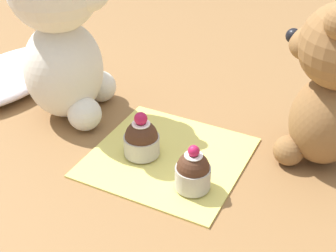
# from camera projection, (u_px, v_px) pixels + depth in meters

# --- Properties ---
(ground_plane) EXTENTS (4.00, 4.00, 0.00)m
(ground_plane) POSITION_uv_depth(u_px,v_px,m) (168.00, 158.00, 0.68)
(ground_plane) COLOR olive
(knitted_placemat) EXTENTS (0.21, 0.22, 0.01)m
(knitted_placemat) POSITION_uv_depth(u_px,v_px,m) (168.00, 156.00, 0.68)
(knitted_placemat) COLOR #E0D166
(knitted_placemat) RESTS_ON ground_plane
(tulle_cloth) EXTENTS (0.27, 0.15, 0.04)m
(tulle_cloth) POSITION_uv_depth(u_px,v_px,m) (10.00, 75.00, 0.86)
(tulle_cloth) COLOR silver
(tulle_cloth) RESTS_ON ground_plane
(teddy_bear_cream) EXTENTS (0.17, 0.17, 0.29)m
(teddy_bear_cream) POSITION_uv_depth(u_px,v_px,m) (61.00, 29.00, 0.71)
(teddy_bear_cream) COLOR silver
(teddy_bear_cream) RESTS_ON ground_plane
(teddy_bear_tan) EXTENTS (0.12, 0.13, 0.24)m
(teddy_bear_tan) POSITION_uv_depth(u_px,v_px,m) (332.00, 84.00, 0.62)
(teddy_bear_tan) COLOR olive
(teddy_bear_tan) RESTS_ON ground_plane
(cupcake_near_cream_bear) EXTENTS (0.05, 0.05, 0.07)m
(cupcake_near_cream_bear) POSITION_uv_depth(u_px,v_px,m) (142.00, 139.00, 0.67)
(cupcake_near_cream_bear) COLOR #B2ADA3
(cupcake_near_cream_bear) RESTS_ON knitted_placemat
(cupcake_near_tan_bear) EXTENTS (0.05, 0.05, 0.07)m
(cupcake_near_tan_bear) POSITION_uv_depth(u_px,v_px,m) (193.00, 172.00, 0.61)
(cupcake_near_tan_bear) COLOR #B2ADA3
(cupcake_near_tan_bear) RESTS_ON knitted_placemat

